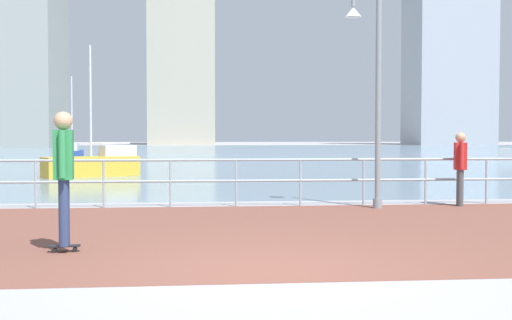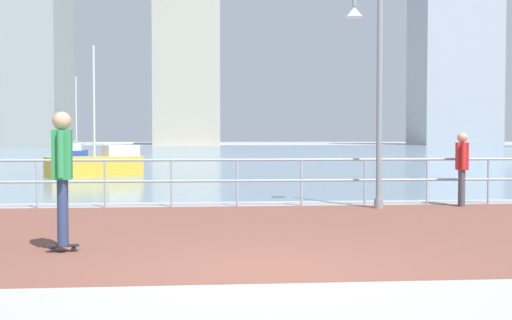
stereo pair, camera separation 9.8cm
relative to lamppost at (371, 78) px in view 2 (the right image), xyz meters
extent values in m
plane|color=#9E9EA3|center=(-2.79, 33.98, -2.73)|extent=(220.00, 220.00, 0.00)
cube|color=brown|center=(-2.79, -3.07, -2.73)|extent=(28.00, 7.19, 0.01)
cube|color=#6B899E|center=(-2.79, 45.52, -2.73)|extent=(180.00, 88.00, 0.00)
cylinder|color=#9EADB7|center=(-6.99, 0.52, -2.23)|extent=(0.05, 0.05, 1.00)
cylinder|color=#9EADB7|center=(-5.59, 0.52, -2.23)|extent=(0.05, 0.05, 1.00)
cylinder|color=#9EADB7|center=(-4.19, 0.52, -2.23)|extent=(0.05, 0.05, 1.00)
cylinder|color=#9EADB7|center=(-2.79, 0.52, -2.23)|extent=(0.05, 0.05, 1.00)
cylinder|color=#9EADB7|center=(-1.39, 0.52, -2.23)|extent=(0.05, 0.05, 1.00)
cylinder|color=#9EADB7|center=(0.01, 0.52, -2.23)|extent=(0.05, 0.05, 1.00)
cylinder|color=#9EADB7|center=(1.41, 0.52, -2.23)|extent=(0.05, 0.05, 1.00)
cylinder|color=#9EADB7|center=(2.81, 0.52, -2.23)|extent=(0.05, 0.05, 1.00)
cylinder|color=#9EADB7|center=(-2.79, 0.52, -1.73)|extent=(25.20, 0.06, 0.06)
cylinder|color=#9EADB7|center=(-2.79, 0.52, -2.18)|extent=(25.20, 0.06, 0.06)
cylinder|color=gray|center=(0.15, -0.08, -2.63)|extent=(0.19, 0.19, 0.20)
cylinder|color=gray|center=(0.15, -0.08, -0.56)|extent=(0.12, 0.12, 4.34)
cylinder|color=gray|center=(-0.33, 0.17, 1.61)|extent=(0.12, 0.11, 0.17)
cone|color=silver|center=(-0.33, 0.17, 1.41)|extent=(0.36, 0.36, 0.22)
cylinder|color=black|center=(-5.48, -4.70, -2.70)|extent=(0.06, 0.04, 0.06)
cylinder|color=black|center=(-5.49, -4.63, -2.70)|extent=(0.06, 0.04, 0.06)
cylinder|color=black|center=(-5.22, -4.67, -2.70)|extent=(0.06, 0.04, 0.06)
cylinder|color=black|center=(-5.23, -4.60, -2.70)|extent=(0.06, 0.04, 0.06)
cube|color=black|center=(-5.35, -4.65, -2.65)|extent=(0.41, 0.16, 0.02)
cylinder|color=navy|center=(-5.34, -4.73, -2.21)|extent=(0.15, 0.15, 0.86)
cylinder|color=navy|center=(-5.36, -4.57, -2.21)|extent=(0.15, 0.15, 0.86)
cube|color=#2D8C4C|center=(-5.35, -4.65, -1.45)|extent=(0.28, 0.37, 0.64)
cylinder|color=#2D8C4C|center=(-5.33, -4.88, -1.44)|extent=(0.10, 0.10, 0.61)
cylinder|color=#2D8C4C|center=(-5.38, -4.42, -1.44)|extent=(0.10, 0.10, 0.61)
sphere|color=tan|center=(-5.35, -4.65, -1.01)|extent=(0.24, 0.24, 0.24)
cylinder|color=#4C4C51|center=(2.07, 0.25, -2.33)|extent=(0.16, 0.16, 0.79)
cylinder|color=#4C4C51|center=(2.03, 0.09, -2.33)|extent=(0.16, 0.16, 0.79)
cube|color=red|center=(2.05, 0.17, -1.65)|extent=(0.32, 0.39, 0.59)
cylinder|color=red|center=(2.11, 0.39, -1.63)|extent=(0.11, 0.11, 0.56)
cylinder|color=red|center=(1.99, -0.05, -1.63)|extent=(0.11, 0.11, 0.56)
sphere|color=tan|center=(2.05, 0.17, -1.24)|extent=(0.22, 0.22, 0.22)
cube|color=#284799|center=(-10.46, 22.59, -2.37)|extent=(1.45, 3.49, 0.73)
cube|color=silver|center=(-10.34, 21.58, -1.80)|extent=(0.87, 1.30, 0.40)
cylinder|color=silver|center=(-10.46, 22.59, 0.02)|extent=(0.08, 0.08, 4.04)
cylinder|color=silver|center=(-10.37, 21.85, -1.52)|extent=(0.25, 1.52, 0.06)
cube|color=gold|center=(-7.57, 11.07, -2.36)|extent=(3.56, 2.65, 0.75)
cube|color=silver|center=(-6.66, 11.59, -1.78)|extent=(1.46, 1.27, 0.41)
cylinder|color=silver|center=(-7.57, 11.07, 0.09)|extent=(0.08, 0.08, 4.14)
cylinder|color=silver|center=(-6.90, 11.45, -1.49)|extent=(1.39, 0.83, 0.07)
cube|color=#939993|center=(-27.82, 76.42, 15.70)|extent=(10.97, 13.42, 36.87)
cube|color=#B2AD99|center=(-6.23, 100.32, 16.64)|extent=(11.15, 15.90, 38.75)
cube|color=#A3A8B2|center=(39.28, 92.90, 14.41)|extent=(13.14, 10.63, 34.27)
camera|label=1|loc=(-3.62, -13.12, -1.21)|focal=44.69mm
camera|label=2|loc=(-3.52, -13.13, -1.21)|focal=44.69mm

